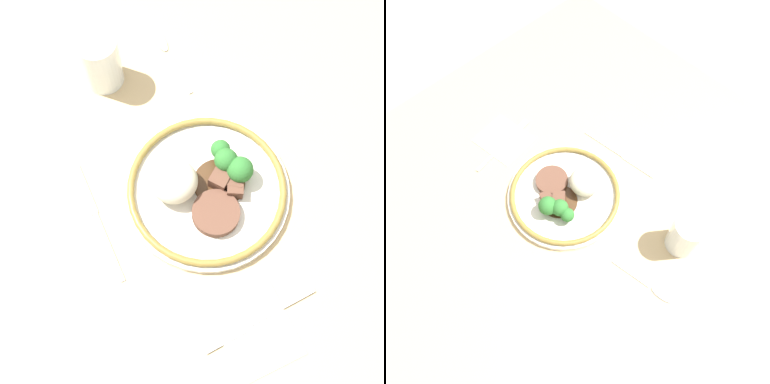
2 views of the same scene
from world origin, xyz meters
The scene contains 8 objects.
ground_plane centered at (0.00, 0.00, 0.00)m, with size 8.00×8.00×0.00m, color tan.
dining_table centered at (0.00, 0.00, 0.02)m, with size 1.15×1.15×0.04m.
napkin centered at (-0.28, 0.00, 0.05)m, with size 0.14×0.12×0.00m.
plate centered at (-0.04, 0.00, 0.06)m, with size 0.28×0.28×0.07m.
juice_glass centered at (0.23, 0.11, 0.09)m, with size 0.07×0.07×0.11m.
fork centered at (-0.27, 0.01, 0.05)m, with size 0.04×0.19×0.00m.
knife centered at (-0.03, 0.19, 0.05)m, with size 0.22×0.03×0.00m.
spoon centered at (0.25, -0.02, 0.05)m, with size 0.15×0.04×0.01m.
Camera 1 is at (-0.34, 0.12, 0.88)m, focal length 50.00 mm.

